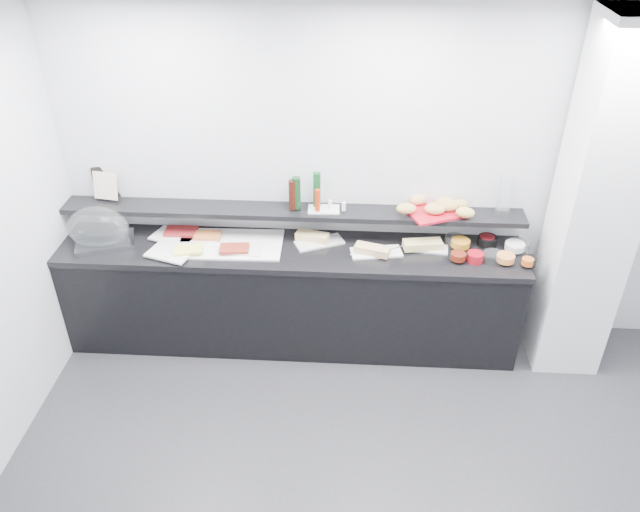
# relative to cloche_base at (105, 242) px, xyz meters

# --- Properties ---
(back_wall) EXTENTS (5.00, 0.02, 2.70)m
(back_wall) POSITION_rel_cloche_base_xyz_m (2.15, 0.33, 0.43)
(back_wall) COLOR silver
(back_wall) RESTS_ON ground
(ceiling) EXTENTS (5.00, 5.00, 0.00)m
(ceiling) POSITION_rel_cloche_base_xyz_m (2.15, -1.67, 1.78)
(ceiling) COLOR white
(ceiling) RESTS_ON back_wall
(column) EXTENTS (0.50, 0.50, 2.70)m
(column) POSITION_rel_cloche_base_xyz_m (3.65, -0.02, 0.43)
(column) COLOR white
(column) RESTS_ON ground
(buffet_cabinet) EXTENTS (3.60, 0.60, 0.85)m
(buffet_cabinet) POSITION_rel_cloche_base_xyz_m (1.45, 0.03, -0.50)
(buffet_cabinet) COLOR black
(buffet_cabinet) RESTS_ON ground
(counter_top) EXTENTS (3.62, 0.62, 0.05)m
(counter_top) POSITION_rel_cloche_base_xyz_m (1.45, 0.03, -0.05)
(counter_top) COLOR black
(counter_top) RESTS_ON buffet_cabinet
(wall_shelf) EXTENTS (3.60, 0.25, 0.04)m
(wall_shelf) POSITION_rel_cloche_base_xyz_m (1.45, 0.21, 0.21)
(wall_shelf) COLOR black
(wall_shelf) RESTS_ON back_wall
(cloche_base) EXTENTS (0.50, 0.41, 0.04)m
(cloche_base) POSITION_rel_cloche_base_xyz_m (0.00, 0.00, 0.00)
(cloche_base) COLOR silver
(cloche_base) RESTS_ON counter_top
(cloche_dome) EXTENTS (0.49, 0.33, 0.34)m
(cloche_dome) POSITION_rel_cloche_base_xyz_m (-0.05, 0.04, 0.11)
(cloche_dome) COLOR white
(cloche_dome) RESTS_ON cloche_base
(linen_runner) EXTENTS (0.97, 0.48, 0.01)m
(linen_runner) POSITION_rel_cloche_base_xyz_m (0.90, 0.05, -0.01)
(linen_runner) COLOR white
(linen_runner) RESTS_ON counter_top
(platter_meat_a) EXTENTS (0.39, 0.32, 0.01)m
(platter_meat_a) POSITION_rel_cloche_base_xyz_m (0.51, 0.12, 0.00)
(platter_meat_a) COLOR white
(platter_meat_a) RESTS_ON linen_runner
(food_meat_a) EXTENTS (0.25, 0.16, 0.02)m
(food_meat_a) POSITION_rel_cloche_base_xyz_m (0.56, 0.17, 0.02)
(food_meat_a) COLOR maroon
(food_meat_a) RESTS_ON platter_meat_a
(platter_salmon) EXTENTS (0.31, 0.22, 0.01)m
(platter_salmon) POSITION_rel_cloche_base_xyz_m (0.72, 0.13, 0.00)
(platter_salmon) COLOR silver
(platter_salmon) RESTS_ON linen_runner
(food_salmon) EXTENTS (0.21, 0.14, 0.02)m
(food_salmon) POSITION_rel_cloche_base_xyz_m (0.79, 0.12, 0.02)
(food_salmon) COLOR #C55D28
(food_salmon) RESTS_ON platter_salmon
(platter_cheese) EXTENTS (0.38, 0.31, 0.01)m
(platter_cheese) POSITION_rel_cloche_base_xyz_m (0.55, -0.13, 0.00)
(platter_cheese) COLOR white
(platter_cheese) RESTS_ON linen_runner
(food_cheese) EXTENTS (0.24, 0.18, 0.02)m
(food_cheese) POSITION_rel_cloche_base_xyz_m (0.68, -0.10, 0.02)
(food_cheese) COLOR #FFFD63
(food_cheese) RESTS_ON platter_cheese
(platter_meat_b) EXTENTS (0.30, 0.21, 0.01)m
(platter_meat_b) POSITION_rel_cloche_base_xyz_m (1.10, -0.03, 0.00)
(platter_meat_b) COLOR white
(platter_meat_b) RESTS_ON linen_runner
(food_meat_b) EXTENTS (0.23, 0.16, 0.02)m
(food_meat_b) POSITION_rel_cloche_base_xyz_m (1.03, -0.06, 0.02)
(food_meat_b) COLOR maroon
(food_meat_b) RESTS_ON platter_meat_b
(sandwich_plate_left) EXTENTS (0.41, 0.30, 0.01)m
(sandwich_plate_left) POSITION_rel_cloche_base_xyz_m (1.67, 0.12, -0.01)
(sandwich_plate_left) COLOR silver
(sandwich_plate_left) RESTS_ON counter_top
(sandwich_food_left) EXTENTS (0.27, 0.16, 0.06)m
(sandwich_food_left) POSITION_rel_cloche_base_xyz_m (1.61, 0.15, 0.02)
(sandwich_food_left) COLOR #E4C177
(sandwich_food_left) RESTS_ON sandwich_plate_left
(tongs_left) EXTENTS (0.15, 0.06, 0.01)m
(tongs_left) POSITION_rel_cloche_base_xyz_m (1.67, 0.10, -0.00)
(tongs_left) COLOR silver
(tongs_left) RESTS_ON sandwich_plate_left
(sandwich_plate_mid) EXTENTS (0.41, 0.23, 0.01)m
(sandwich_plate_mid) POSITION_rel_cloche_base_xyz_m (2.11, 0.00, -0.01)
(sandwich_plate_mid) COLOR white
(sandwich_plate_mid) RESTS_ON counter_top
(sandwich_food_mid) EXTENTS (0.28, 0.17, 0.06)m
(sandwich_food_mid) POSITION_rel_cloche_base_xyz_m (2.08, -0.02, 0.02)
(sandwich_food_mid) COLOR tan
(sandwich_food_mid) RESTS_ON sandwich_plate_mid
(tongs_mid) EXTENTS (0.16, 0.06, 0.01)m
(tongs_mid) POSITION_rel_cloche_base_xyz_m (1.99, -0.04, -0.00)
(tongs_mid) COLOR #B2B5B9
(tongs_mid) RESTS_ON sandwich_plate_mid
(sandwich_plate_right) EXTENTS (0.33, 0.17, 0.01)m
(sandwich_plate_right) POSITION_rel_cloche_base_xyz_m (2.51, 0.09, -0.01)
(sandwich_plate_right) COLOR silver
(sandwich_plate_right) RESTS_ON counter_top
(sandwich_food_right) EXTENTS (0.31, 0.16, 0.06)m
(sandwich_food_right) POSITION_rel_cloche_base_xyz_m (2.47, 0.08, 0.02)
(sandwich_food_right) COLOR #D5BC6F
(sandwich_food_right) RESTS_ON sandwich_plate_right
(tongs_right) EXTENTS (0.14, 0.10, 0.01)m
(tongs_right) POSITION_rel_cloche_base_xyz_m (2.27, 0.06, -0.00)
(tongs_right) COLOR #B9BAC0
(tongs_right) RESTS_ON sandwich_plate_right
(bowl_glass_fruit) EXTENTS (0.17, 0.17, 0.07)m
(bowl_glass_fruit) POSITION_rel_cloche_base_xyz_m (2.73, 0.16, 0.02)
(bowl_glass_fruit) COLOR white
(bowl_glass_fruit) RESTS_ON counter_top
(fill_glass_fruit) EXTENTS (0.19, 0.19, 0.05)m
(fill_glass_fruit) POSITION_rel_cloche_base_xyz_m (2.76, 0.11, 0.03)
(fill_glass_fruit) COLOR orange
(fill_glass_fruit) RESTS_ON bowl_glass_fruit
(bowl_black_jam) EXTENTS (0.17, 0.17, 0.07)m
(bowl_black_jam) POSITION_rel_cloche_base_xyz_m (2.98, 0.18, 0.02)
(bowl_black_jam) COLOR black
(bowl_black_jam) RESTS_ON counter_top
(fill_black_jam) EXTENTS (0.15, 0.15, 0.05)m
(fill_black_jam) POSITION_rel_cloche_base_xyz_m (2.98, 0.19, 0.03)
(fill_black_jam) COLOR #590C11
(fill_black_jam) RESTS_ON bowl_black_jam
(bowl_glass_cream) EXTENTS (0.21, 0.21, 0.07)m
(bowl_glass_cream) POSITION_rel_cloche_base_xyz_m (3.20, 0.12, 0.02)
(bowl_glass_cream) COLOR silver
(bowl_glass_cream) RESTS_ON counter_top
(fill_glass_cream) EXTENTS (0.18, 0.18, 0.05)m
(fill_glass_cream) POSITION_rel_cloche_base_xyz_m (3.17, 0.09, 0.03)
(fill_glass_cream) COLOR white
(fill_glass_cream) RESTS_ON bowl_glass_cream
(bowl_red_jam) EXTENTS (0.14, 0.14, 0.07)m
(bowl_red_jam) POSITION_rel_cloche_base_xyz_m (2.85, -0.06, 0.02)
(bowl_red_jam) COLOR maroon
(bowl_red_jam) RESTS_ON counter_top
(fill_red_jam) EXTENTS (0.14, 0.14, 0.05)m
(fill_red_jam) POSITION_rel_cloche_base_xyz_m (2.72, -0.08, 0.03)
(fill_red_jam) COLOR #5B1A0D
(fill_red_jam) RESTS_ON bowl_red_jam
(bowl_glass_salmon) EXTENTS (0.18, 0.18, 0.07)m
(bowl_glass_salmon) POSITION_rel_cloche_base_xyz_m (2.98, -0.05, 0.02)
(bowl_glass_salmon) COLOR silver
(bowl_glass_salmon) RESTS_ON counter_top
(fill_glass_salmon) EXTENTS (0.16, 0.16, 0.05)m
(fill_glass_salmon) POSITION_rel_cloche_base_xyz_m (3.07, -0.08, 0.03)
(fill_glass_salmon) COLOR orange
(fill_glass_salmon) RESTS_ON bowl_glass_salmon
(bowl_black_fruit) EXTENTS (0.14, 0.14, 0.07)m
(bowl_black_fruit) POSITION_rel_cloche_base_xyz_m (3.24, -0.09, 0.02)
(bowl_black_fruit) COLOR black
(bowl_black_fruit) RESTS_ON counter_top
(fill_black_fruit) EXTENTS (0.11, 0.11, 0.05)m
(fill_black_fruit) POSITION_rel_cloche_base_xyz_m (3.22, -0.12, 0.03)
(fill_black_fruit) COLOR #C8551B
(fill_black_fruit) RESTS_ON bowl_black_fruit
(framed_print) EXTENTS (0.21, 0.15, 0.26)m
(framed_print) POSITION_rel_cloche_base_xyz_m (-0.04, 0.33, 0.36)
(framed_print) COLOR black
(framed_print) RESTS_ON wall_shelf
(print_art) EXTENTS (0.21, 0.08, 0.22)m
(print_art) POSITION_rel_cloche_base_xyz_m (-0.02, 0.26, 0.36)
(print_art) COLOR beige
(print_art) RESTS_ON framed_print
(condiment_tray) EXTENTS (0.25, 0.16, 0.01)m
(condiment_tray) POSITION_rel_cloche_base_xyz_m (1.70, 0.21, 0.24)
(condiment_tray) COLOR white
(condiment_tray) RESTS_ON wall_shelf
(bottle_green_a) EXTENTS (0.08, 0.08, 0.26)m
(bottle_green_a) POSITION_rel_cloche_base_xyz_m (1.49, 0.21, 0.37)
(bottle_green_a) COLOR #0E3418
(bottle_green_a) RESTS_ON condiment_tray
(bottle_brown) EXTENTS (0.06, 0.06, 0.24)m
(bottle_brown) POSITION_rel_cloche_base_xyz_m (1.46, 0.19, 0.36)
(bottle_brown) COLOR black
(bottle_brown) RESTS_ON condiment_tray
(bottle_green_b) EXTENTS (0.07, 0.07, 0.28)m
(bottle_green_b) POSITION_rel_cloche_base_xyz_m (1.64, 0.25, 0.38)
(bottle_green_b) COLOR #103E1A
(bottle_green_b) RESTS_ON condiment_tray
(bottle_hot) EXTENTS (0.05, 0.05, 0.18)m
(bottle_hot) POSITION_rel_cloche_base_xyz_m (1.65, 0.17, 0.33)
(bottle_hot) COLOR #B3290C
(bottle_hot) RESTS_ON condiment_tray
(shaker_salt) EXTENTS (0.03, 0.03, 0.07)m
(shaker_salt) POSITION_rel_cloche_base_xyz_m (1.85, 0.19, 0.28)
(shaker_salt) COLOR white
(shaker_salt) RESTS_ON condiment_tray
(shaker_pepper) EXTENTS (0.04, 0.04, 0.07)m
(shaker_pepper) POSITION_rel_cloche_base_xyz_m (1.75, 0.22, 0.28)
(shaker_pepper) COLOR white
(shaker_pepper) RESTS_ON condiment_tray
(bread_tray) EXTENTS (0.50, 0.44, 0.02)m
(bread_tray) POSITION_rel_cloche_base_xyz_m (2.56, 0.21, 0.24)
(bread_tray) COLOR red
(bread_tray) RESTS_ON wall_shelf
(bread_roll_nw) EXTENTS (0.15, 0.12, 0.08)m
(bread_roll_nw) POSITION_rel_cloche_base_xyz_m (2.43, 0.30, 0.29)
(bread_roll_nw) COLOR tan
(bread_roll_nw) RESTS_ON bread_tray
(bread_roll_n) EXTENTS (0.16, 0.11, 0.08)m
(bread_roll_n) POSITION_rel_cloche_base_xyz_m (2.63, 0.28, 0.29)
(bread_roll_n) COLOR tan
(bread_roll_n) RESTS_ON bread_tray
(bread_roll_ne) EXTENTS (0.14, 0.11, 0.08)m
(bread_roll_ne) POSITION_rel_cloche_base_xyz_m (2.74, 0.25, 0.29)
(bread_roll_ne) COLOR #B59345
(bread_roll_ne) RESTS_ON bread_tray
(bread_roll_sw) EXTENTS (0.16, 0.11, 0.08)m
(bread_roll_sw) POSITION_rel_cloche_base_xyz_m (2.33, 0.16, 0.29)
(bread_roll_sw) COLOR tan
(bread_roll_sw) RESTS_ON bread_tray
(bread_roll_s) EXTENTS (0.16, 0.11, 0.08)m
(bread_roll_s) POSITION_rel_cloche_base_xyz_m (2.54, 0.16, 0.29)
(bread_roll_s) COLOR tan
(bread_roll_s) RESTS_ON bread_tray
(bread_roll_se) EXTENTS (0.16, 0.12, 0.08)m
(bread_roll_se) POSITION_rel_cloche_base_xyz_m (2.77, 0.12, 0.29)
(bread_roll_se) COLOR gold
(bread_roll_se) RESTS_ON bread_tray
(bread_roll_midw) EXTENTS (0.16, 0.14, 0.08)m
(bread_roll_midw) POSITION_rel_cloche_base_xyz_m (2.54, 0.19, 0.29)
(bread_roll_midw) COLOR #B77E46
(bread_roll_midw) RESTS_ON bread_tray
(bread_roll_mide) EXTENTS (0.16, 0.10, 0.08)m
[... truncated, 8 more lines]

